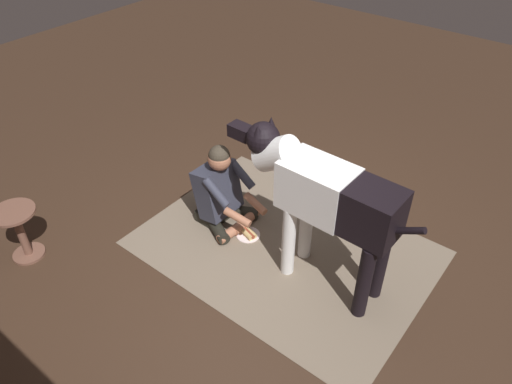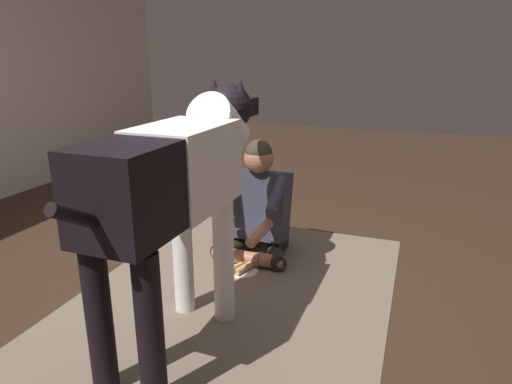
{
  "view_description": "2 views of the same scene",
  "coord_description": "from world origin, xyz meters",
  "px_view_note": "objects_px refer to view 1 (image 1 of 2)",
  "views": [
    {
      "loc": [
        -1.88,
        2.48,
        3.13
      ],
      "look_at": [
        0.14,
        -0.07,
        0.6
      ],
      "focal_mm": 34.1,
      "sensor_mm": 36.0,
      "label": 1
    },
    {
      "loc": [
        -2.35,
        -1.15,
        1.44
      ],
      "look_at": [
        0.11,
        -0.27,
        0.63
      ],
      "focal_mm": 31.87,
      "sensor_mm": 36.0,
      "label": 2
    }
  ],
  "objects_px": {
    "large_dog": "(323,196)",
    "round_side_table": "(20,230)",
    "hot_dog_on_plate": "(248,233)",
    "person_sitting_on_floor": "(222,193)"
  },
  "relations": [
    {
      "from": "hot_dog_on_plate",
      "to": "round_side_table",
      "type": "bearing_deg",
      "value": 45.5
    },
    {
      "from": "large_dog",
      "to": "hot_dog_on_plate",
      "type": "distance_m",
      "value": 1.12
    },
    {
      "from": "large_dog",
      "to": "hot_dog_on_plate",
      "type": "bearing_deg",
      "value": -1.26
    },
    {
      "from": "person_sitting_on_floor",
      "to": "round_side_table",
      "type": "bearing_deg",
      "value": 53.03
    },
    {
      "from": "person_sitting_on_floor",
      "to": "round_side_table",
      "type": "distance_m",
      "value": 1.78
    },
    {
      "from": "round_side_table",
      "to": "person_sitting_on_floor",
      "type": "bearing_deg",
      "value": -126.97
    },
    {
      "from": "large_dog",
      "to": "round_side_table",
      "type": "relative_size",
      "value": 3.37
    },
    {
      "from": "hot_dog_on_plate",
      "to": "round_side_table",
      "type": "relative_size",
      "value": 0.44
    },
    {
      "from": "hot_dog_on_plate",
      "to": "round_side_table",
      "type": "distance_m",
      "value": 2.0
    },
    {
      "from": "person_sitting_on_floor",
      "to": "large_dog",
      "type": "bearing_deg",
      "value": 178.74
    }
  ]
}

